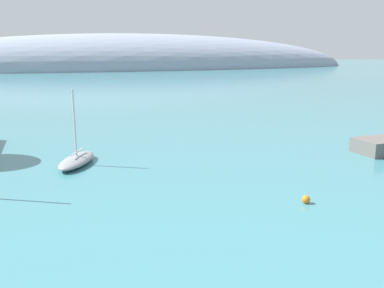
% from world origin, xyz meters
% --- Properties ---
extents(distant_ridge, '(243.54, 55.42, 34.18)m').
position_xyz_m(distant_ridge, '(23.63, 207.92, 0.00)').
color(distant_ridge, '#8E99AD').
rests_on(distant_ridge, ground).
extents(sailboat_grey_mid_mooring, '(4.97, 7.06, 7.27)m').
position_xyz_m(sailboat_grey_mid_mooring, '(-13.23, 31.99, 0.49)').
color(sailboat_grey_mid_mooring, gray).
rests_on(sailboat_grey_mid_mooring, water).
extents(mooring_buoy_orange, '(0.60, 0.60, 0.60)m').
position_xyz_m(mooring_buoy_orange, '(1.81, 16.23, 0.30)').
color(mooring_buoy_orange, orange).
rests_on(mooring_buoy_orange, water).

